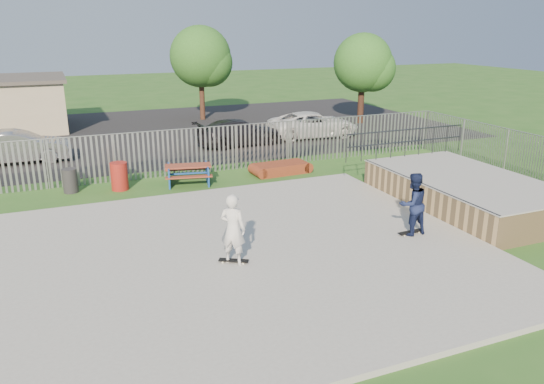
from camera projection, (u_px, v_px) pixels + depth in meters
name	position (u px, v px, depth m)	size (l,w,h in m)	color
ground	(218.00, 260.00, 14.63)	(120.00, 120.00, 0.00)	#2A5A1F
concrete_slab	(218.00, 258.00, 14.61)	(15.00, 12.00, 0.15)	#969691
quarter_pipe	(465.00, 191.00, 18.85)	(5.50, 7.05, 2.19)	tan
fence	(206.00, 179.00, 18.73)	(26.04, 16.02, 2.00)	gray
picnic_table	(188.00, 174.00, 21.58)	(2.11, 1.86, 0.78)	brown
funbox	(281.00, 168.00, 23.13)	(2.29, 1.24, 0.45)	maroon
trash_bin_red	(119.00, 176.00, 20.73)	(0.66, 0.66, 1.10)	maroon
trash_bin_grey	(70.00, 181.00, 20.42)	(0.56, 0.56, 0.94)	#29282B
parking_lot	(124.00, 134.00, 31.35)	(40.00, 18.00, 0.02)	black
car_silver	(18.00, 147.00, 24.65)	(1.61, 4.61, 1.52)	#A8A7AC
car_dark	(239.00, 132.00, 28.31)	(1.93, 4.75, 1.38)	black
car_white	(313.00, 125.00, 30.37)	(2.40, 5.20, 1.44)	white
tree_mid	(200.00, 57.00, 35.02)	(4.03, 4.03, 6.21)	#46291C
tree_right	(363.00, 63.00, 33.83)	(3.73, 3.73, 5.76)	#392117
skateboard_a	(410.00, 233.00, 16.07)	(0.81, 0.24, 0.08)	black
skateboard_b	(234.00, 261.00, 14.14)	(0.79, 0.58, 0.08)	black
skater_navy	(413.00, 204.00, 15.79)	(0.93, 0.73, 1.92)	#141D40
skater_white	(233.00, 229.00, 13.86)	(0.70, 0.46, 1.92)	silver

